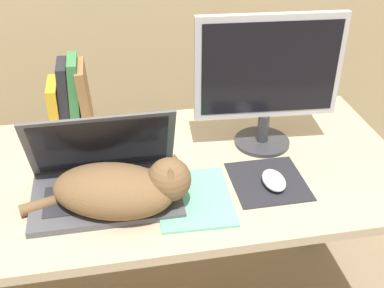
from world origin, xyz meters
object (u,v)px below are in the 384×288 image
(book_row, at_px, (71,100))
(laptop, at_px, (105,180))
(notepad, at_px, (194,198))
(cat, at_px, (122,189))
(computer_mouse, at_px, (274,180))
(external_monitor, at_px, (268,77))

(book_row, bearing_deg, laptop, -75.68)
(book_row, height_order, notepad, book_row)
(cat, relative_size, notepad, 1.71)
(cat, bearing_deg, laptop, 119.72)
(laptop, height_order, notepad, laptop)
(cat, bearing_deg, computer_mouse, 3.62)
(cat, distance_m, external_monitor, 0.55)
(laptop, xyz_separation_m, book_row, (-0.09, 0.36, 0.07))
(cat, distance_m, book_row, 0.46)
(cat, bearing_deg, notepad, 2.07)
(laptop, relative_size, computer_mouse, 3.93)
(laptop, bearing_deg, book_row, 104.32)
(computer_mouse, height_order, notepad, computer_mouse)
(laptop, height_order, cat, laptop)
(notepad, bearing_deg, book_row, 127.16)
(computer_mouse, relative_size, book_row, 0.39)
(external_monitor, bearing_deg, cat, -151.69)
(cat, relative_size, external_monitor, 1.02)
(computer_mouse, bearing_deg, book_row, 143.74)
(laptop, height_order, external_monitor, external_monitor)
(laptop, distance_m, external_monitor, 0.56)
(laptop, relative_size, external_monitor, 0.91)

